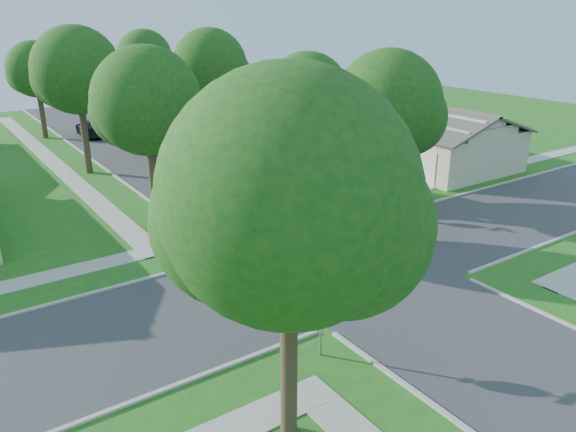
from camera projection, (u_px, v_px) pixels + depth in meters
The scene contains 20 objects.
ground at pixel (341, 267), 24.21m from camera, with size 100.00×100.00×0.00m, color #1E5F1A.
road_ns at pixel (341, 267), 24.21m from camera, with size 7.00×100.00×0.02m, color #333335.
sidewalk_ne at pixel (202, 139), 47.54m from camera, with size 1.20×40.00×0.04m, color #9E9B91.
sidewalk_nw at pixel (51, 160), 41.10m from camera, with size 1.20×40.00×0.04m, color #9E9B91.
driveway at pixel (367, 192), 33.87m from camera, with size 8.80×3.60×0.05m, color #9E9B91.
stop_sign_sw at pixel (321, 299), 17.38m from camera, with size 1.05×0.80×2.98m.
stop_sign_ne at pixel (354, 178), 29.62m from camera, with size 1.05×0.80×2.98m.
tree_e_near at pixel (308, 99), 31.71m from camera, with size 4.97×4.80×8.28m.
tree_e_mid at pixel (211, 69), 40.79m from camera, with size 5.59×5.40×9.21m.
tree_e_far at pixel (145, 60), 50.94m from camera, with size 5.17×5.00×8.72m.
tree_w_near at pixel (148, 106), 26.59m from camera, with size 5.38×5.20×8.97m.
tree_w_mid at pixel (78, 74), 35.74m from camera, with size 5.80×5.60×9.56m.
tree_w_far at pixel (36, 72), 46.14m from camera, with size 4.76×4.60×8.04m.
tree_sw_corner at pixel (291, 208), 12.68m from camera, with size 6.21×6.00×9.55m.
tree_ne_corner at pixel (388, 109), 28.86m from camera, with size 5.80×5.60×8.66m.
house_ne_near at pixel (416, 139), 40.63m from camera, with size 8.42×13.60×4.23m.
house_ne_far at pixel (279, 106), 54.56m from camera, with size 8.42×13.60×4.23m.
car_driveway at pixel (362, 195), 31.41m from camera, with size 1.34×3.85×1.27m, color #501019.
car_curb_east at pixel (158, 144), 42.68m from camera, with size 1.68×4.18×1.42m, color black.
car_curb_west at pixel (91, 128), 48.52m from camera, with size 2.04×5.01×1.45m, color black.
Camera 1 is at (-14.22, -16.82, 10.54)m, focal length 35.00 mm.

